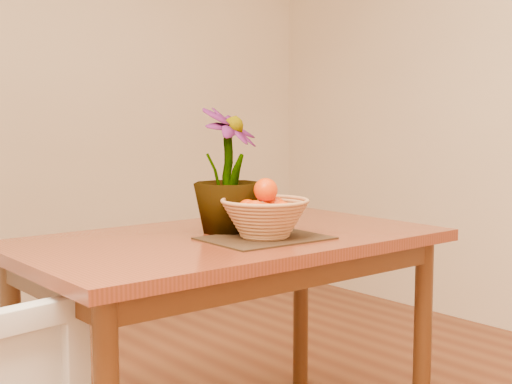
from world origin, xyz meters
TOP-DOWN VIEW (x-y plane):
  - wall_back at (0.00, 2.25)m, footprint 4.00×0.02m
  - table at (0.00, 0.30)m, footprint 1.40×0.80m
  - placemat at (0.04, 0.17)m, footprint 0.39×0.30m
  - wicker_basket at (0.04, 0.17)m, footprint 0.28×0.28m
  - orange_pile at (0.05, 0.17)m, footprint 0.20×0.19m
  - potted_plant at (0.03, 0.35)m, footprint 0.32×0.32m

SIDE VIEW (x-z plane):
  - table at x=0.00m, z-range 0.29..1.04m
  - placemat at x=0.04m, z-range 0.75..0.76m
  - wicker_basket at x=0.04m, z-range 0.75..0.87m
  - orange_pile at x=0.05m, z-range 0.78..0.92m
  - potted_plant at x=0.03m, z-range 0.75..1.17m
  - wall_back at x=0.00m, z-range 0.00..2.70m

